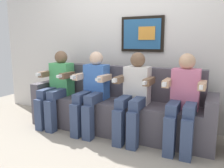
{
  "coord_description": "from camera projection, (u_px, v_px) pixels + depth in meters",
  "views": [
    {
      "loc": [
        1.25,
        -2.48,
        1.24
      ],
      "look_at": [
        0.0,
        0.15,
        0.7
      ],
      "focal_mm": 36.51,
      "sensor_mm": 36.0,
      "label": 1
    }
  ],
  "objects": [
    {
      "name": "ground_plane",
      "position": [
        107.0,
        139.0,
        2.96
      ],
      "size": [
        6.45,
        6.45,
        0.0
      ],
      "primitive_type": "plane",
      "color": "#9E9384"
    },
    {
      "name": "person_leftmost",
      "position": [
        57.0,
        85.0,
        3.37
      ],
      "size": [
        0.46,
        0.56,
        1.11
      ],
      "color": "#4CB266",
      "rests_on": "ground_plane"
    },
    {
      "name": "person_left_center",
      "position": [
        92.0,
        89.0,
        3.11
      ],
      "size": [
        0.46,
        0.56,
        1.11
      ],
      "color": "#3F72CC",
      "rests_on": "ground_plane"
    },
    {
      "name": "back_wall_assembly",
      "position": [
        130.0,
        38.0,
        3.4
      ],
      "size": [
        4.96,
        0.1,
        2.6
      ],
      "color": "silver",
      "rests_on": "ground_plane"
    },
    {
      "name": "person_right_center",
      "position": [
        134.0,
        93.0,
        2.86
      ],
      "size": [
        0.46,
        0.56,
        1.11
      ],
      "color": "white",
      "rests_on": "ground_plane"
    },
    {
      "name": "couch",
      "position": [
        117.0,
        109.0,
        3.19
      ],
      "size": [
        2.56,
        0.58,
        0.9
      ],
      "color": "#514C56",
      "rests_on": "ground_plane"
    },
    {
      "name": "person_rightmost",
      "position": [
        184.0,
        98.0,
        2.61
      ],
      "size": [
        0.46,
        0.56,
        1.11
      ],
      "color": "pink",
      "rests_on": "ground_plane"
    }
  ]
}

